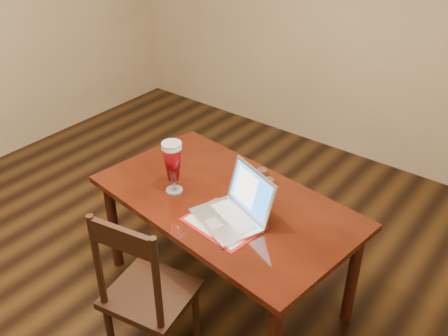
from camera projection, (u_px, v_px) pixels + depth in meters
The scene contains 4 objects.
ground at pixel (135, 301), 3.08m from camera, with size 5.00×5.00×0.00m, color black.
room_shell at pixel (96, 12), 2.15m from camera, with size 4.51×5.01×2.71m.
dining_table at pixel (223, 209), 2.83m from camera, with size 1.58×1.01×1.01m.
dining_chair at pixel (146, 294), 2.51m from camera, with size 0.48×0.47×0.98m.
Camera 1 is at (1.78, -1.38, 2.33)m, focal length 40.00 mm.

